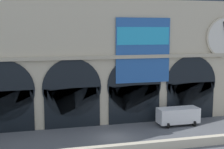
# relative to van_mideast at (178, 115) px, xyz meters

# --- Properties ---
(ground_plane) EXTENTS (200.00, 200.00, 0.00)m
(ground_plane) POSITION_rel_van_mideast_xyz_m (-8.93, -2.63, -1.25)
(ground_plane) COLOR #54565B
(quay_parapet_wall) EXTENTS (90.00, 0.70, 0.91)m
(quay_parapet_wall) POSITION_rel_van_mideast_xyz_m (-8.93, -7.13, -0.79)
(quay_parapet_wall) COLOR beige
(quay_parapet_wall) RESTS_ON ground
(station_building) EXTENTS (41.09, 5.97, 19.31)m
(station_building) POSITION_rel_van_mideast_xyz_m (-8.89, 5.15, 8.16)
(station_building) COLOR beige
(station_building) RESTS_ON ground
(van_mideast) EXTENTS (5.20, 2.48, 2.20)m
(van_mideast) POSITION_rel_van_mideast_xyz_m (0.00, 0.00, 0.00)
(van_mideast) COLOR white
(van_mideast) RESTS_ON ground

